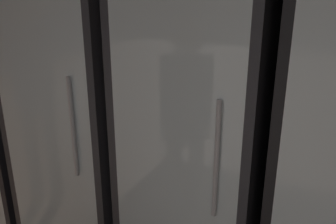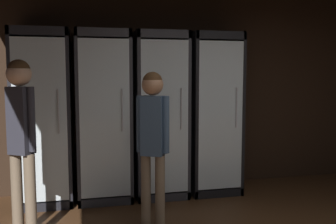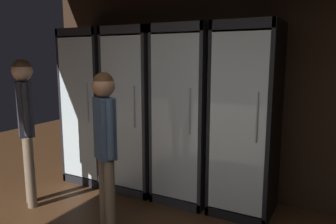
{
  "view_description": "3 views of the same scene",
  "coord_description": "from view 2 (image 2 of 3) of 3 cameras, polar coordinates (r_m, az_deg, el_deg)",
  "views": [
    {
      "loc": [
        -0.08,
        1.05,
        1.84
      ],
      "look_at": [
        -0.77,
        2.38,
        1.29
      ],
      "focal_mm": 40.46,
      "sensor_mm": 36.0,
      "label": 1
    },
    {
      "loc": [
        -1.71,
        -2.08,
        1.58
      ],
      "look_at": [
        -0.61,
        2.59,
        1.09
      ],
      "focal_mm": 40.41,
      "sensor_mm": 36.0,
      "label": 2
    },
    {
      "loc": [
        0.91,
        -0.83,
        1.74
      ],
      "look_at": [
        -0.85,
        2.43,
        1.1
      ],
      "focal_mm": 34.83,
      "sensor_mm": 36.0,
      "label": 3
    }
  ],
  "objects": [
    {
      "name": "cooler_right",
      "position": [
        5.1,
        6.46,
        -0.47
      ],
      "size": [
        0.66,
        0.68,
        2.1
      ],
      "color": "black",
      "rests_on": "ground"
    },
    {
      "name": "cooler_far_left",
      "position": [
        4.83,
        -18.29,
        -1.02
      ],
      "size": [
        0.66,
        0.68,
        2.1
      ],
      "color": "black",
      "rests_on": "ground"
    },
    {
      "name": "shopper_far",
      "position": [
        3.76,
        -21.29,
        -2.22
      ],
      "size": [
        0.27,
        0.24,
        1.71
      ],
      "color": "#72604C",
      "rests_on": "ground"
    },
    {
      "name": "shopper_near",
      "position": [
        3.7,
        -2.32,
        -2.96
      ],
      "size": [
        0.3,
        0.23,
        1.59
      ],
      "color": "#72604C",
      "rests_on": "ground"
    },
    {
      "name": "cooler_center",
      "position": [
        4.91,
        -1.42,
        -0.68
      ],
      "size": [
        0.66,
        0.68,
        2.1
      ],
      "color": "#2B2B30",
      "rests_on": "ground"
    },
    {
      "name": "cooler_left",
      "position": [
        4.82,
        -9.78,
        -0.77
      ],
      "size": [
        0.66,
        0.68,
        2.1
      ],
      "color": "#2B2B30",
      "rests_on": "ground"
    },
    {
      "name": "wall_back",
      "position": [
        5.39,
        5.29,
        3.92
      ],
      "size": [
        6.0,
        0.06,
        2.8
      ],
      "primitive_type": "cube",
      "color": "black",
      "rests_on": "ground"
    }
  ]
}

